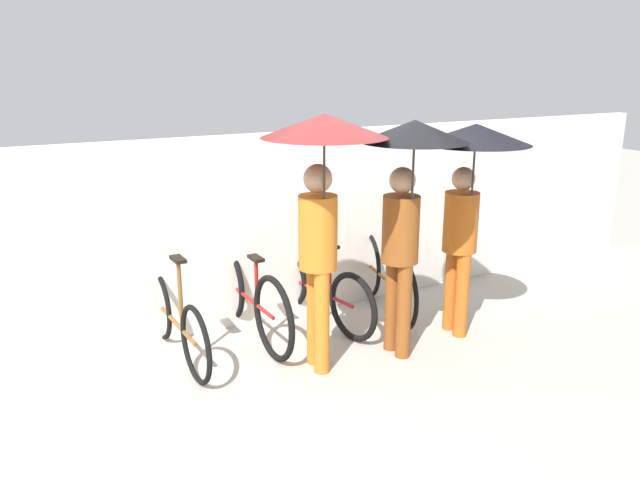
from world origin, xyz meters
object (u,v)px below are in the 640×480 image
(parked_bicycle_2, at_px, (318,289))
(pedestrian_center, at_px, (408,182))
(parked_bicycle_3, at_px, (383,276))
(pedestrian_trailing, at_px, (470,173))
(pedestrian_leading, at_px, (322,176))
(parked_bicycle_1, at_px, (249,297))
(parked_bicycle_0, at_px, (176,320))

(parked_bicycle_2, distance_m, pedestrian_center, 1.64)
(parked_bicycle_3, relative_size, pedestrian_trailing, 0.83)
(pedestrian_center, bearing_deg, parked_bicycle_2, -74.39)
(parked_bicycle_3, xyz_separation_m, pedestrian_leading, (-1.22, -0.87, 1.29))
(parked_bicycle_2, bearing_deg, parked_bicycle_1, 80.98)
(parked_bicycle_0, xyz_separation_m, parked_bicycle_2, (1.47, 0.10, -0.01))
(parked_bicycle_2, height_order, pedestrian_leading, pedestrian_leading)
(parked_bicycle_2, height_order, parked_bicycle_3, parked_bicycle_3)
(parked_bicycle_2, relative_size, parked_bicycle_3, 1.03)
(parked_bicycle_2, bearing_deg, pedestrian_leading, 144.51)
(pedestrian_leading, bearing_deg, pedestrian_trailing, -171.75)
(parked_bicycle_1, relative_size, parked_bicycle_2, 1.07)
(parked_bicycle_0, bearing_deg, pedestrian_leading, -132.16)
(parked_bicycle_1, bearing_deg, pedestrian_trailing, -118.85)
(parked_bicycle_1, xyz_separation_m, pedestrian_center, (1.02, -1.05, 1.19))
(parked_bicycle_2, bearing_deg, parked_bicycle_0, 85.30)
(parked_bicycle_1, distance_m, parked_bicycle_3, 1.48)
(parked_bicycle_2, relative_size, pedestrian_leading, 0.80)
(parked_bicycle_3, height_order, pedestrian_center, pedestrian_center)
(parked_bicycle_0, distance_m, parked_bicycle_3, 2.22)
(parked_bicycle_1, relative_size, pedestrian_leading, 0.85)
(parked_bicycle_0, height_order, pedestrian_trailing, pedestrian_trailing)
(parked_bicycle_0, height_order, pedestrian_leading, pedestrian_leading)
(parked_bicycle_0, distance_m, parked_bicycle_2, 1.48)
(parked_bicycle_1, relative_size, parked_bicycle_3, 1.10)
(parked_bicycle_2, xyz_separation_m, pedestrian_leading, (-0.48, -0.95, 1.33))
(parked_bicycle_3, distance_m, pedestrian_center, 1.60)
(pedestrian_leading, xyz_separation_m, pedestrian_trailing, (1.52, -0.00, -0.11))
(parked_bicycle_1, bearing_deg, parked_bicycle_0, 97.66)
(parked_bicycle_0, xyz_separation_m, pedestrian_leading, (0.99, -0.85, 1.33))
(parked_bicycle_0, distance_m, pedestrian_leading, 1.86)
(pedestrian_leading, distance_m, pedestrian_center, 0.78)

